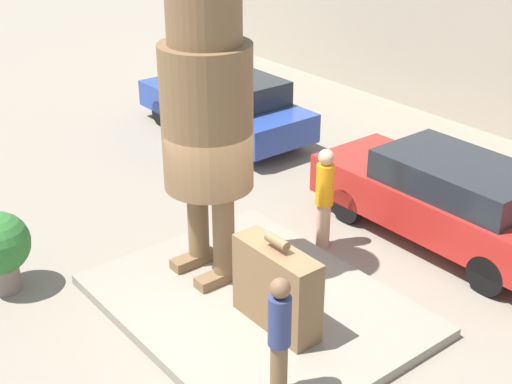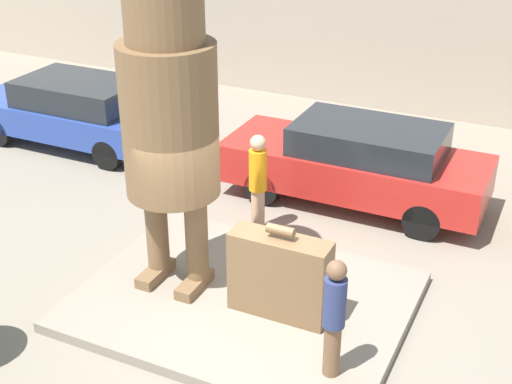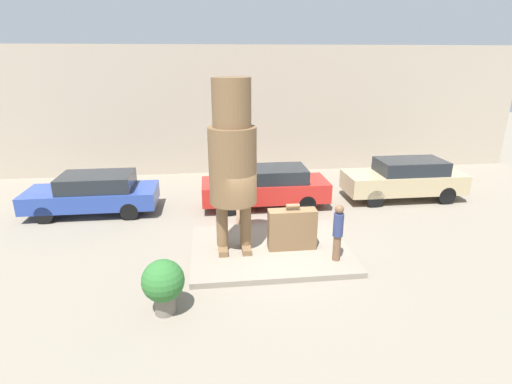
{
  "view_description": "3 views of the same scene",
  "coord_description": "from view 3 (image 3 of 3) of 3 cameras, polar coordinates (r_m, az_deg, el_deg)",
  "views": [
    {
      "loc": [
        6.79,
        -5.4,
        6.13
      ],
      "look_at": [
        -0.05,
        0.06,
        1.88
      ],
      "focal_mm": 50.0,
      "sensor_mm": 36.0,
      "label": 1
    },
    {
      "loc": [
        3.82,
        -7.59,
        6.12
      ],
      "look_at": [
        0.09,
        0.24,
        1.76
      ],
      "focal_mm": 50.0,
      "sensor_mm": 36.0,
      "label": 2
    },
    {
      "loc": [
        -1.67,
        -10.55,
        5.5
      ],
      "look_at": [
        -0.42,
        0.02,
        1.89
      ],
      "focal_mm": 28.0,
      "sensor_mm": 36.0,
      "label": 3
    }
  ],
  "objects": [
    {
      "name": "pedestal",
      "position": [
        11.98,
        2.01,
        -8.19
      ],
      "size": [
        4.61,
        3.59,
        0.16
      ],
      "color": "gray",
      "rests_on": "ground_plane"
    },
    {
      "name": "planter_pot",
      "position": [
        9.28,
        -13.11,
        -12.55
      ],
      "size": [
        0.95,
        0.95,
        1.29
      ],
      "color": "#70665B",
      "rests_on": "ground_plane"
    },
    {
      "name": "worker_hivis",
      "position": [
        13.43,
        -2.38,
        -0.99
      ],
      "size": [
        0.3,
        0.3,
        1.78
      ],
      "color": "tan",
      "rests_on": "ground_plane"
    },
    {
      "name": "building_backdrop",
      "position": [
        19.92,
        -1.94,
        11.58
      ],
      "size": [
        28.0,
        0.6,
        6.05
      ],
      "color": "tan",
      "rests_on": "ground_plane"
    },
    {
      "name": "statue_figure",
      "position": [
        10.84,
        -3.38,
        5.37
      ],
      "size": [
        1.31,
        1.31,
        4.86
      ],
      "color": "brown",
      "rests_on": "pedestal"
    },
    {
      "name": "tourist",
      "position": [
        11.07,
        11.63,
        -5.39
      ],
      "size": [
        0.28,
        0.28,
        1.62
      ],
      "color": "brown",
      "rests_on": "pedestal"
    },
    {
      "name": "giant_suitcase",
      "position": [
        11.68,
        5.16,
        -5.28
      ],
      "size": [
        1.39,
        0.45,
        1.38
      ],
      "color": "brown",
      "rests_on": "pedestal"
    },
    {
      "name": "ground_plane",
      "position": [
        12.01,
        2.01,
        -8.53
      ],
      "size": [
        60.0,
        60.0,
        0.0
      ],
      "primitive_type": "plane",
      "color": "gray"
    },
    {
      "name": "parked_car_tan",
      "position": [
        17.14,
        20.49,
        1.84
      ],
      "size": [
        4.72,
        1.73,
        1.63
      ],
      "rotation": [
        0.0,
        0.0,
        3.14
      ],
      "color": "tan",
      "rests_on": "ground_plane"
    },
    {
      "name": "parked_car_red",
      "position": [
        15.24,
        1.5,
        0.85
      ],
      "size": [
        4.77,
        1.76,
        1.55
      ],
      "rotation": [
        0.0,
        0.0,
        3.14
      ],
      "color": "#B2231E",
      "rests_on": "ground_plane"
    },
    {
      "name": "parked_car_blue",
      "position": [
        15.76,
        -22.18,
        -0.12
      ],
      "size": [
        4.64,
        1.82,
        1.48
      ],
      "rotation": [
        0.0,
        0.0,
        3.14
      ],
      "color": "#284293",
      "rests_on": "ground_plane"
    }
  ]
}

